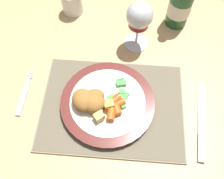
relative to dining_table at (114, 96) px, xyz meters
The scene contains 13 objects.
ground_plane 0.66m from the dining_table, ahead, with size 6.00×6.00×0.00m, color #4C4238.
dining_table is the anchor object (origin of this frame).
placemat 0.11m from the dining_table, 92.60° to the right, with size 0.38×0.28×0.01m.
dinner_plate 0.12m from the dining_table, 100.29° to the right, with size 0.25×0.25×0.02m.
breaded_croquettes 0.16m from the dining_table, 125.50° to the right, with size 0.10×0.08×0.04m.
green_beans_pile 0.13m from the dining_table, 69.78° to the right, with size 0.05×0.09×0.02m.
glazed_carrots 0.15m from the dining_table, 87.72° to the right, with size 0.06×0.07×0.02m.
fork 0.27m from the dining_table, 166.05° to the right, with size 0.02×0.14×0.01m.
table_knife 0.27m from the dining_table, 26.43° to the right, with size 0.04×0.22×0.01m.
wine_glass 0.25m from the dining_table, 69.25° to the left, with size 0.07×0.07×0.16m.
bottle 0.35m from the dining_table, 53.66° to the left, with size 0.07×0.07×0.24m.
roast_potatoes 0.16m from the dining_table, 101.39° to the right, with size 0.05×0.06×0.02m.
drinking_cup 0.34m from the dining_table, 120.30° to the left, with size 0.07×0.07×0.07m.
Camera 1 is at (0.02, -0.35, 1.35)m, focal length 40.00 mm.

